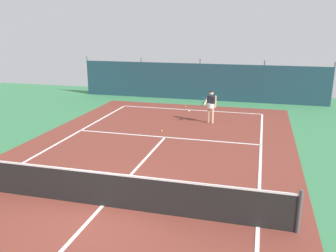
% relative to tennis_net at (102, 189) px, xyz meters
% --- Properties ---
extents(ground_plane, '(36.00, 36.00, 0.00)m').
position_rel_tennis_net_xyz_m(ground_plane, '(0.00, 0.00, -0.51)').
color(ground_plane, '#387A4C').
extents(court_surface, '(11.02, 26.60, 0.01)m').
position_rel_tennis_net_xyz_m(court_surface, '(0.00, 0.00, -0.51)').
color(court_surface, brown).
rests_on(court_surface, ground).
extents(tennis_net, '(10.12, 0.10, 1.10)m').
position_rel_tennis_net_xyz_m(tennis_net, '(0.00, 0.00, 0.00)').
color(tennis_net, black).
rests_on(tennis_net, ground).
extents(back_fence, '(16.30, 0.98, 2.70)m').
position_rel_tennis_net_xyz_m(back_fence, '(-0.00, 15.51, 0.16)').
color(back_fence, '#1E3D4C').
rests_on(back_fence, ground).
extents(tennis_player, '(0.80, 0.69, 1.64)m').
position_rel_tennis_net_xyz_m(tennis_player, '(1.57, 9.34, 0.45)').
color(tennis_player, '#D8AD8C').
rests_on(tennis_player, ground).
extents(tennis_ball_near_player, '(0.07, 0.07, 0.07)m').
position_rel_tennis_net_xyz_m(tennis_ball_near_player, '(-0.40, 12.67, -0.48)').
color(tennis_ball_near_player, '#CCDB33').
rests_on(tennis_ball_near_player, ground).
extents(tennis_ball_midcourt, '(0.07, 0.07, 0.07)m').
position_rel_tennis_net_xyz_m(tennis_ball_midcourt, '(-0.38, 7.21, -0.48)').
color(tennis_ball_midcourt, '#CCDB33').
rests_on(tennis_ball_midcourt, ground).
extents(parked_car, '(2.29, 4.34, 1.68)m').
position_rel_tennis_net_xyz_m(parked_car, '(0.73, 17.55, 0.33)').
color(parked_car, maroon).
rests_on(parked_car, ground).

